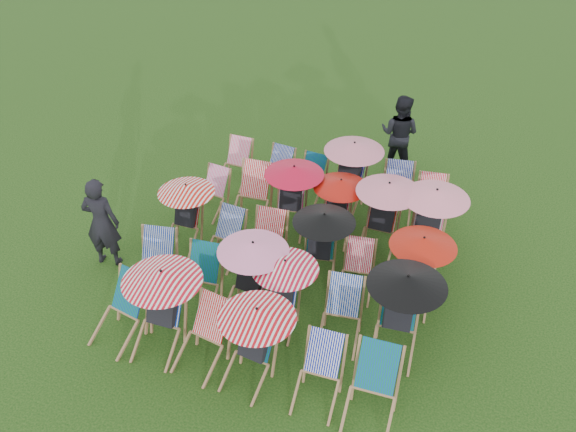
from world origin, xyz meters
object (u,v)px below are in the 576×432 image
(deckchair_5, at_px, (372,392))
(person_left, at_px, (101,222))
(deckchair_29, at_px, (430,204))
(person_rear, at_px, (399,134))
(deckchair_0, at_px, (119,312))

(deckchair_5, bearing_deg, person_left, 161.43)
(deckchair_5, relative_size, person_left, 0.59)
(deckchair_29, bearing_deg, deckchair_5, -96.64)
(deckchair_5, relative_size, person_rear, 0.59)
(deckchair_5, bearing_deg, deckchair_29, 88.98)
(person_left, bearing_deg, deckchair_5, 152.76)
(deckchair_0, height_order, deckchair_5, deckchair_5)
(person_rear, bearing_deg, deckchair_29, 129.90)
(deckchair_0, distance_m, person_left, 1.87)
(deckchair_0, distance_m, person_rear, 6.81)
(deckchair_29, distance_m, person_left, 5.92)
(deckchair_0, bearing_deg, person_rear, 76.35)
(deckchair_29, xyz_separation_m, person_left, (-5.01, -3.12, 0.41))
(person_left, xyz_separation_m, person_rear, (3.99, 4.80, -0.00))
(person_rear, bearing_deg, person_left, 58.90)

